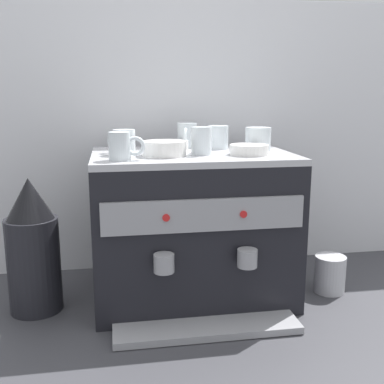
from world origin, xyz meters
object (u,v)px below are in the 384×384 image
espresso_machine (192,227)px  coffee_grinder (33,249)px  ceramic_cup_3 (187,136)px  ceramic_bowl_1 (172,146)px  ceramic_cup_4 (258,139)px  ceramic_cup_0 (121,146)px  ceramic_cup_2 (123,142)px  ceramic_bowl_2 (249,150)px  milk_pitcher (330,274)px  ceramic_bowl_0 (164,149)px  ceramic_cup_1 (218,137)px  ceramic_cup_5 (201,141)px

espresso_machine → coffee_grinder: espresso_machine is taller
ceramic_cup_3 → coffee_grinder: size_ratio=0.26×
espresso_machine → ceramic_bowl_1: ceramic_bowl_1 is taller
espresso_machine → ceramic_cup_4: (0.22, 0.03, 0.27)m
ceramic_cup_0 → ceramic_cup_2: (0.01, 0.12, -0.00)m
espresso_machine → ceramic_cup_4: ceramic_cup_4 is taller
ceramic_bowl_2 → coffee_grinder: 0.71m
ceramic_cup_3 → ceramic_bowl_1: (-0.06, -0.07, -0.03)m
milk_pitcher → ceramic_bowl_0: bearing=179.8°
espresso_machine → ceramic_cup_1: ceramic_cup_1 is taller
ceramic_bowl_0 → coffee_grinder: (-0.39, 0.03, -0.29)m
espresso_machine → milk_pitcher: 0.49m
ceramic_cup_1 → ceramic_cup_2: 0.33m
ceramic_cup_1 → ceramic_cup_5: 0.16m
ceramic_cup_0 → ceramic_cup_1: ceramic_cup_0 is taller
ceramic_cup_1 → ceramic_cup_3: 0.11m
ceramic_cup_2 → ceramic_bowl_2: 0.38m
espresso_machine → ceramic_bowl_2: size_ratio=5.24×
ceramic_cup_1 → ceramic_cup_4: 0.13m
ceramic_cup_1 → ceramic_cup_5: ceramic_cup_5 is taller
ceramic_bowl_1 → ceramic_cup_2: bearing=-156.0°
ceramic_cup_4 → coffee_grinder: 0.77m
ceramic_cup_5 → ceramic_bowl_1: (-0.07, 0.11, -0.03)m
ceramic_cup_4 → ceramic_cup_5: (-0.20, -0.07, 0.00)m
ceramic_cup_3 → ceramic_cup_4: (0.21, -0.11, -0.00)m
ceramic_cup_3 → ceramic_bowl_0: size_ratio=0.83×
ceramic_cup_3 → ceramic_cup_5: same height
ceramic_cup_3 → ceramic_bowl_1: 0.09m
ceramic_cup_4 → ceramic_cup_0: bearing=-160.9°
ceramic_bowl_0 → milk_pitcher: ceramic_bowl_0 is taller
ceramic_cup_4 → ceramic_bowl_0: (-0.31, -0.08, -0.02)m
ceramic_bowl_2 → ceramic_cup_0: bearing=-172.0°
ceramic_cup_0 → ceramic_cup_2: bearing=86.0°
ceramic_cup_3 → milk_pitcher: 0.66m
ceramic_cup_4 → milk_pitcher: size_ratio=0.95×
ceramic_bowl_0 → ceramic_bowl_2: (0.25, -0.02, -0.01)m
ceramic_cup_3 → ceramic_bowl_2: (0.15, -0.20, -0.03)m
ceramic_cup_3 → milk_pitcher: bearing=-22.6°
ceramic_cup_0 → ceramic_bowl_0: ceramic_cup_0 is taller
ceramic_cup_0 → ceramic_cup_5: 0.25m
coffee_grinder → ceramic_bowl_1: bearing=12.0°
ceramic_cup_4 → ceramic_bowl_1: (-0.27, 0.04, -0.02)m
milk_pitcher → ceramic_bowl_2: bearing=-176.6°
ceramic_cup_2 → ceramic_bowl_2: (0.37, -0.07, -0.02)m
ceramic_cup_4 → milk_pitcher: ceramic_cup_4 is taller
ceramic_cup_3 → ceramic_bowl_2: bearing=-52.8°
ceramic_cup_2 → coffee_grinder: size_ratio=0.22×
ceramic_bowl_0 → ceramic_cup_0: bearing=-150.1°
espresso_machine → ceramic_bowl_2: ceramic_bowl_2 is taller
ceramic_bowl_2 → ceramic_cup_3: bearing=127.2°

